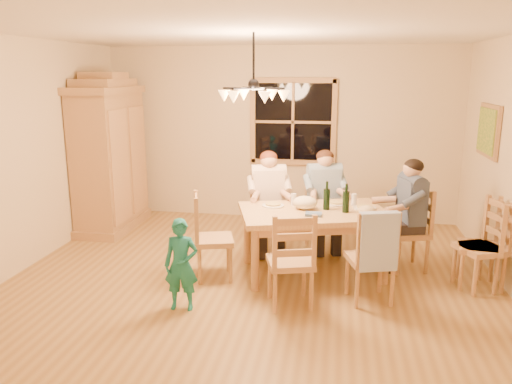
% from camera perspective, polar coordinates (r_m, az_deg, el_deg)
% --- Properties ---
extents(floor, '(5.50, 5.50, 0.00)m').
position_cam_1_polar(floor, '(5.83, -0.25, -9.64)').
color(floor, olive).
rests_on(floor, ground).
extents(ceiling, '(5.50, 5.00, 0.02)m').
position_cam_1_polar(ceiling, '(5.38, -0.28, 17.84)').
color(ceiling, white).
rests_on(ceiling, wall_back).
extents(wall_back, '(5.50, 0.02, 2.70)m').
position_cam_1_polar(wall_back, '(7.90, 2.78, 6.60)').
color(wall_back, beige).
rests_on(wall_back, floor).
extents(wall_left, '(0.02, 5.00, 2.70)m').
position_cam_1_polar(wall_left, '(6.49, -25.00, 3.88)').
color(wall_left, beige).
rests_on(wall_left, floor).
extents(window, '(1.30, 0.06, 1.30)m').
position_cam_1_polar(window, '(7.82, 4.24, 7.99)').
color(window, black).
rests_on(window, wall_back).
extents(painting, '(0.06, 0.78, 0.64)m').
position_cam_1_polar(painting, '(6.78, 25.01, 6.37)').
color(painting, '#9E7344').
rests_on(painting, wall_right).
extents(chandelier, '(0.77, 0.68, 0.71)m').
position_cam_1_polar(chandelier, '(5.37, -0.27, 11.20)').
color(chandelier, black).
rests_on(chandelier, ceiling).
extents(armoire, '(0.66, 1.40, 2.30)m').
position_cam_1_polar(armoire, '(7.70, -16.35, 3.69)').
color(armoire, '#9E7344').
rests_on(armoire, floor).
extents(dining_table, '(1.86, 1.42, 0.76)m').
position_cam_1_polar(dining_table, '(5.76, 6.59, -3.12)').
color(dining_table, '#AD7F4D').
rests_on(dining_table, floor).
extents(chair_far_left, '(0.54, 0.53, 0.99)m').
position_cam_1_polar(chair_far_left, '(6.52, 1.41, -4.29)').
color(chair_far_left, '#A37847').
rests_on(chair_far_left, floor).
extents(chair_far_right, '(0.54, 0.53, 0.99)m').
position_cam_1_polar(chair_far_right, '(6.66, 7.67, -4.03)').
color(chair_far_right, '#A37847').
rests_on(chair_far_right, floor).
extents(chair_near_left, '(0.54, 0.53, 0.99)m').
position_cam_1_polar(chair_near_left, '(5.08, 3.92, -9.58)').
color(chair_near_left, '#A37847').
rests_on(chair_near_left, floor).
extents(chair_near_right, '(0.54, 0.53, 0.99)m').
position_cam_1_polar(chair_near_right, '(5.29, 12.83, -8.96)').
color(chair_near_right, '#A37847').
rests_on(chair_near_right, floor).
extents(chair_end_left, '(0.53, 0.54, 0.99)m').
position_cam_1_polar(chair_end_left, '(5.73, -4.79, -6.89)').
color(chair_end_left, '#A37847').
rests_on(chair_end_left, floor).
extents(chair_end_right, '(0.53, 0.54, 0.99)m').
position_cam_1_polar(chair_end_right, '(6.22, 16.85, -5.76)').
color(chair_end_right, '#A37847').
rests_on(chair_end_right, floor).
extents(adult_woman, '(0.48, 0.51, 0.87)m').
position_cam_1_polar(adult_woman, '(6.38, 1.44, 0.32)').
color(adult_woman, beige).
rests_on(adult_woman, floor).
extents(adult_plaid_man, '(0.48, 0.51, 0.87)m').
position_cam_1_polar(adult_plaid_man, '(6.52, 7.82, 0.49)').
color(adult_plaid_man, '#2E5780').
rests_on(adult_plaid_man, floor).
extents(adult_slate_man, '(0.51, 0.48, 0.87)m').
position_cam_1_polar(adult_slate_man, '(6.07, 17.19, -0.95)').
color(adult_slate_man, '#3D4861').
rests_on(adult_slate_man, floor).
extents(towel, '(0.39, 0.20, 0.58)m').
position_cam_1_polar(towel, '(4.98, 13.79, -5.53)').
color(towel, '#9CB0D3').
rests_on(towel, chair_near_right).
extents(wine_bottle_a, '(0.08, 0.08, 0.33)m').
position_cam_1_polar(wine_bottle_a, '(5.75, 8.09, -0.40)').
color(wine_bottle_a, black).
rests_on(wine_bottle_a, dining_table).
extents(wine_bottle_b, '(0.08, 0.08, 0.33)m').
position_cam_1_polar(wine_bottle_b, '(5.67, 10.25, -0.69)').
color(wine_bottle_b, black).
rests_on(wine_bottle_b, dining_table).
extents(plate_woman, '(0.26, 0.26, 0.02)m').
position_cam_1_polar(plate_woman, '(5.87, 1.96, -1.57)').
color(plate_woman, white).
rests_on(plate_woman, dining_table).
extents(plate_plaid, '(0.26, 0.26, 0.02)m').
position_cam_1_polar(plate_plaid, '(6.03, 9.12, -1.33)').
color(plate_plaid, white).
rests_on(plate_plaid, dining_table).
extents(plate_slate, '(0.26, 0.26, 0.02)m').
position_cam_1_polar(plate_slate, '(5.89, 12.32, -1.80)').
color(plate_slate, white).
rests_on(plate_slate, dining_table).
extents(wine_glass_a, '(0.06, 0.06, 0.14)m').
position_cam_1_polar(wine_glass_a, '(5.92, 4.32, -0.86)').
color(wine_glass_a, silver).
rests_on(wine_glass_a, dining_table).
extents(wine_glass_b, '(0.06, 0.06, 0.14)m').
position_cam_1_polar(wine_glass_b, '(6.00, 11.14, -0.87)').
color(wine_glass_b, silver).
rests_on(wine_glass_b, dining_table).
extents(cap, '(0.20, 0.20, 0.11)m').
position_cam_1_polar(cap, '(5.62, 12.54, -2.07)').
color(cap, tan).
rests_on(cap, dining_table).
extents(napkin, '(0.21, 0.18, 0.03)m').
position_cam_1_polar(napkin, '(5.52, 6.59, -2.54)').
color(napkin, '#496085').
rests_on(napkin, dining_table).
extents(cloth_bundle, '(0.28, 0.22, 0.15)m').
position_cam_1_polar(cloth_bundle, '(5.76, 5.63, -1.22)').
color(cloth_bundle, beige).
rests_on(cloth_bundle, dining_table).
extents(child, '(0.36, 0.25, 0.92)m').
position_cam_1_polar(child, '(4.98, -8.54, -8.22)').
color(child, '#197371').
rests_on(child, floor).
extents(chair_spare_front, '(0.48, 0.50, 0.99)m').
position_cam_1_polar(chair_spare_front, '(5.99, 23.98, -7.13)').
color(chair_spare_front, '#A37847').
rests_on(chair_spare_front, floor).
extents(chair_spare_back, '(0.56, 0.57, 0.99)m').
position_cam_1_polar(chair_spare_back, '(5.94, 24.10, -7.29)').
color(chair_spare_back, '#A37847').
rests_on(chair_spare_back, floor).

